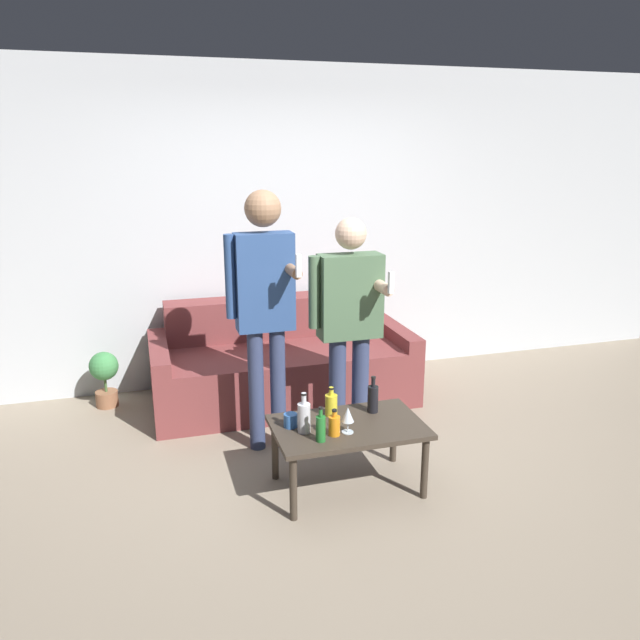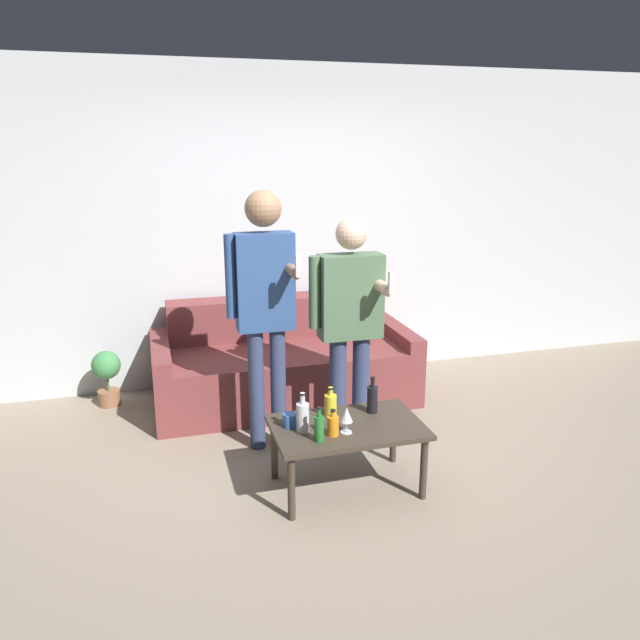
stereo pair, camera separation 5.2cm
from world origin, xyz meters
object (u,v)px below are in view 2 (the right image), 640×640
(bottle_orange, at_px, (331,404))
(couch, at_px, (283,364))
(person_standing_left, at_px, (265,297))
(person_standing_right, at_px, (350,315))
(coffee_table, at_px, (347,432))

(bottle_orange, bearing_deg, couch, 90.32)
(couch, relative_size, person_standing_left, 1.18)
(bottle_orange, bearing_deg, person_standing_left, 120.24)
(couch, distance_m, person_standing_right, 1.11)
(coffee_table, distance_m, person_standing_right, 0.87)
(couch, distance_m, person_standing_left, 1.17)
(couch, xyz_separation_m, person_standing_left, (-0.29, -0.82, 0.78))
(person_standing_right, bearing_deg, coffee_table, -109.01)
(bottle_orange, distance_m, person_standing_right, 0.70)
(bottle_orange, distance_m, person_standing_left, 0.83)
(coffee_table, xyz_separation_m, person_standing_left, (-0.36, 0.68, 0.70))
(couch, relative_size, bottle_orange, 11.19)
(person_standing_left, bearing_deg, couch, 70.36)
(coffee_table, xyz_separation_m, bottle_orange, (-0.06, 0.16, 0.12))
(couch, height_order, coffee_table, couch)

